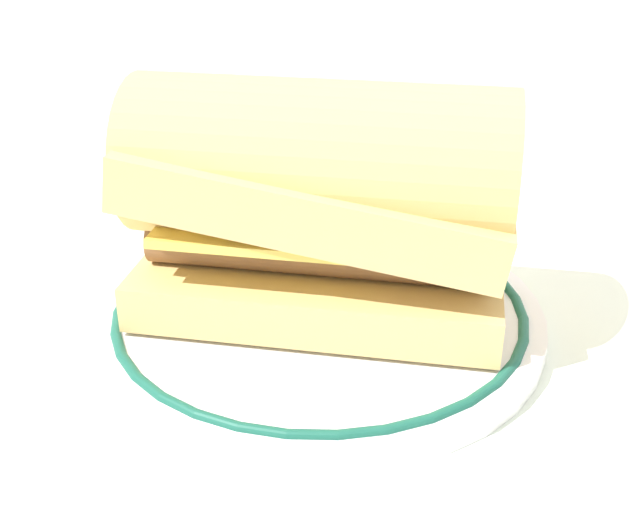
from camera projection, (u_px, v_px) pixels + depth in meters
ground_plane at (258, 336)px, 0.46m from camera, size 1.50×1.50×0.00m
plate at (320, 313)px, 0.46m from camera, size 0.26×0.26×0.01m
sausage_sandwich at (320, 198)px, 0.43m from camera, size 0.22×0.13×0.13m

